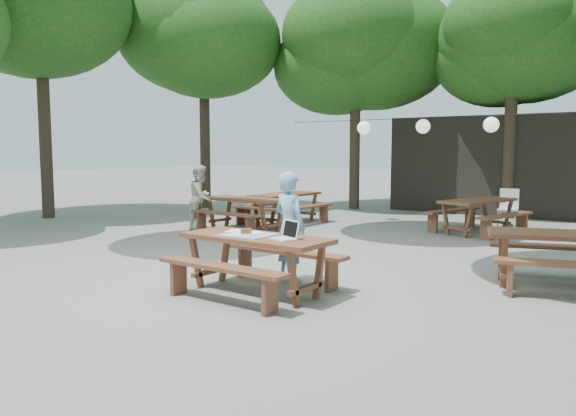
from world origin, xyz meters
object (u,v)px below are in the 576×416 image
(picnic_table_nw, at_px, (245,214))
(woman, at_px, (290,227))
(second_person, at_px, (201,197))
(plastic_chair, at_px, (508,216))
(main_picnic_table, at_px, (256,263))

(picnic_table_nw, xyz_separation_m, woman, (3.76, -3.35, 0.39))
(second_person, bearing_deg, picnic_table_nw, -86.83)
(plastic_chair, bearing_deg, main_picnic_table, -103.13)
(main_picnic_table, height_order, woman, woman)
(main_picnic_table, relative_size, plastic_chair, 2.22)
(woman, bearing_deg, picnic_table_nw, -29.35)
(main_picnic_table, relative_size, woman, 1.29)
(main_picnic_table, distance_m, second_person, 6.07)
(picnic_table_nw, xyz_separation_m, plastic_chair, (4.63, 4.35, -0.13))
(main_picnic_table, xyz_separation_m, plastic_chair, (0.82, 8.52, -0.13))
(picnic_table_nw, distance_m, second_person, 1.12)
(woman, xyz_separation_m, second_person, (-4.73, 2.92, -0.02))
(main_picnic_table, bearing_deg, woman, 93.62)
(main_picnic_table, xyz_separation_m, second_person, (-4.78, 3.73, 0.36))
(picnic_table_nw, bearing_deg, plastic_chair, 44.83)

